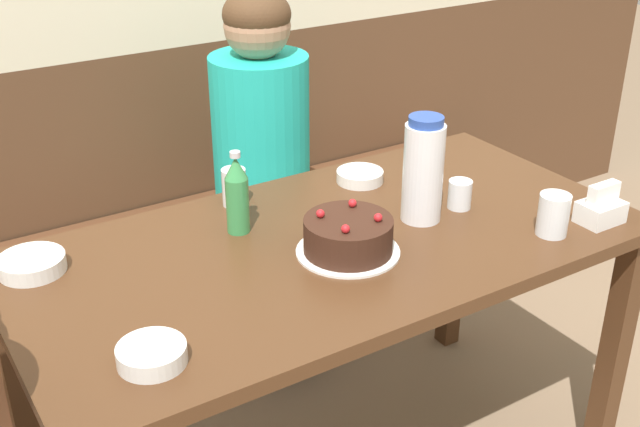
# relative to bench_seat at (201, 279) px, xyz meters

# --- Properties ---
(bench_seat) EXTENTS (2.25, 0.38, 0.46)m
(bench_seat) POSITION_rel_bench_seat_xyz_m (0.00, 0.00, 0.00)
(bench_seat) COLOR #56331E
(bench_seat) RESTS_ON ground_plane
(dining_table) EXTENTS (1.52, 0.77, 0.76)m
(dining_table) POSITION_rel_bench_seat_xyz_m (0.00, -0.83, 0.44)
(dining_table) COLOR #4C2D19
(dining_table) RESTS_ON ground_plane
(birthday_cake) EXTENTS (0.24, 0.24, 0.11)m
(birthday_cake) POSITION_rel_bench_seat_xyz_m (0.00, -0.90, 0.57)
(birthday_cake) COLOR white
(birthday_cake) RESTS_ON dining_table
(water_pitcher) EXTENTS (0.10, 0.10, 0.27)m
(water_pitcher) POSITION_rel_bench_seat_xyz_m (0.25, -0.85, 0.67)
(water_pitcher) COLOR white
(water_pitcher) RESTS_ON dining_table
(soju_bottle) EXTENTS (0.06, 0.06, 0.21)m
(soju_bottle) POSITION_rel_bench_seat_xyz_m (-0.17, -0.67, 0.63)
(soju_bottle) COLOR #388E4C
(soju_bottle) RESTS_ON dining_table
(napkin_holder) EXTENTS (0.11, 0.08, 0.11)m
(napkin_holder) POSITION_rel_bench_seat_xyz_m (0.62, -1.11, 0.57)
(napkin_holder) COLOR white
(napkin_holder) RESTS_ON dining_table
(bowl_soup_white) EXTENTS (0.15, 0.15, 0.04)m
(bowl_soup_white) POSITION_rel_bench_seat_xyz_m (-0.64, -0.60, 0.55)
(bowl_soup_white) COLOR white
(bowl_soup_white) RESTS_ON dining_table
(bowl_rice_small) EXTENTS (0.13, 0.13, 0.04)m
(bowl_rice_small) POSITION_rel_bench_seat_xyz_m (-0.54, -1.06, 0.55)
(bowl_rice_small) COLOR white
(bowl_rice_small) RESTS_ON dining_table
(bowl_side_dish) EXTENTS (0.13, 0.13, 0.03)m
(bowl_side_dish) POSITION_rel_bench_seat_xyz_m (0.26, -0.58, 0.55)
(bowl_side_dish) COLOR white
(bowl_side_dish) RESTS_ON dining_table
(glass_water_tall) EXTENTS (0.08, 0.08, 0.10)m
(glass_water_tall) POSITION_rel_bench_seat_xyz_m (0.47, -1.09, 0.58)
(glass_water_tall) COLOR silver
(glass_water_tall) RESTS_ON dining_table
(glass_tumbler_short) EXTENTS (0.06, 0.06, 0.07)m
(glass_tumbler_short) POSITION_rel_bench_seat_xyz_m (0.38, -0.86, 0.57)
(glass_tumbler_short) COLOR silver
(glass_tumbler_short) RESTS_ON dining_table
(glass_shot_small) EXTENTS (0.06, 0.06, 0.10)m
(glass_shot_small) POSITION_rel_bench_seat_xyz_m (-0.11, -0.53, 0.58)
(glass_shot_small) COLOR silver
(glass_shot_small) RESTS_ON dining_table
(person_grey_tee) EXTENTS (0.30, 0.34, 1.23)m
(person_grey_tee) POSITION_rel_bench_seat_xyz_m (0.16, -0.19, 0.35)
(person_grey_tee) COLOR #33333D
(person_grey_tee) RESTS_ON ground_plane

